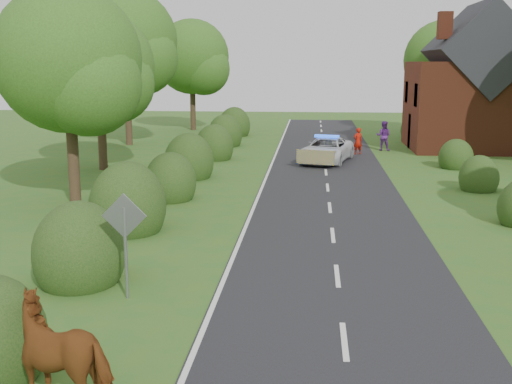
# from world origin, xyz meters

# --- Properties ---
(ground) EXTENTS (120.00, 120.00, 0.00)m
(ground) POSITION_xyz_m (0.00, 0.00, 0.00)
(ground) COLOR #306326
(road) EXTENTS (6.00, 70.00, 0.02)m
(road) POSITION_xyz_m (0.00, 15.00, 0.01)
(road) COLOR black
(road) RESTS_ON ground
(road_markings) EXTENTS (4.96, 70.00, 0.01)m
(road_markings) POSITION_xyz_m (-1.60, 12.93, 0.03)
(road_markings) COLOR white
(road_markings) RESTS_ON road
(hedgerow_left) EXTENTS (2.75, 50.41, 3.00)m
(hedgerow_left) POSITION_xyz_m (-6.51, 11.69, 0.75)
(hedgerow_left) COLOR #183A12
(hedgerow_left) RESTS_ON ground
(tree_left_a) EXTENTS (5.74, 5.60, 8.38)m
(tree_left_a) POSITION_xyz_m (-9.75, 11.86, 5.34)
(tree_left_a) COLOR #332316
(tree_left_a) RESTS_ON ground
(tree_left_b) EXTENTS (5.74, 5.60, 8.07)m
(tree_left_b) POSITION_xyz_m (-11.25, 19.86, 5.04)
(tree_left_b) COLOR #332316
(tree_left_b) RESTS_ON ground
(tree_left_c) EXTENTS (6.97, 6.80, 10.22)m
(tree_left_c) POSITION_xyz_m (-12.70, 29.83, 6.53)
(tree_left_c) COLOR #332316
(tree_left_c) RESTS_ON ground
(tree_left_d) EXTENTS (6.15, 6.00, 8.89)m
(tree_left_d) POSITION_xyz_m (-10.23, 39.85, 5.64)
(tree_left_d) COLOR #332316
(tree_left_d) RESTS_ON ground
(tree_right_c) EXTENTS (6.15, 6.00, 8.58)m
(tree_right_c) POSITION_xyz_m (9.27, 37.85, 5.34)
(tree_right_c) COLOR #332316
(tree_right_c) RESTS_ON ground
(road_sign) EXTENTS (1.06, 0.08, 2.53)m
(road_sign) POSITION_xyz_m (-5.00, 2.00, 1.65)
(road_sign) COLOR gray
(road_sign) RESTS_ON ground
(house) EXTENTS (8.00, 7.40, 9.17)m
(house) POSITION_xyz_m (9.49, 30.00, 3.79)
(house) COLOR brown
(house) RESTS_ON ground
(cow) EXTENTS (2.39, 1.57, 1.57)m
(cow) POSITION_xyz_m (-4.54, -2.82, 0.78)
(cow) COLOR brown
(cow) RESTS_ON ground
(police_van) EXTENTS (3.41, 5.34, 1.51)m
(police_van) POSITION_xyz_m (0.08, 23.51, 0.68)
(police_van) COLOR silver
(police_van) RESTS_ON ground
(pedestrian_red) EXTENTS (0.70, 0.62, 1.61)m
(pedestrian_red) POSITION_xyz_m (2.01, 26.66, 0.81)
(pedestrian_red) COLOR #BA1608
(pedestrian_red) RESTS_ON ground
(pedestrian_purple) EXTENTS (1.04, 0.89, 1.86)m
(pedestrian_purple) POSITION_xyz_m (3.73, 28.63, 0.93)
(pedestrian_purple) COLOR #5C237E
(pedestrian_purple) RESTS_ON ground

